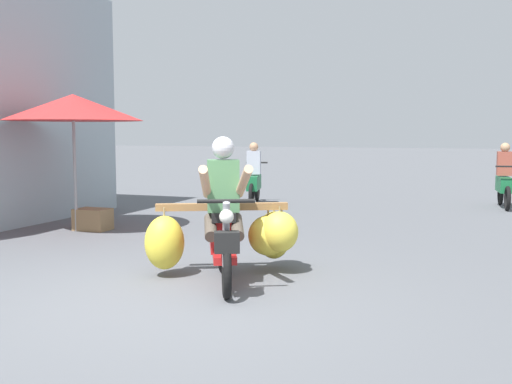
% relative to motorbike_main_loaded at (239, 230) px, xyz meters
% --- Properties ---
extents(ground_plane, '(120.00, 120.00, 0.00)m').
position_rel_motorbike_main_loaded_xyz_m(ground_plane, '(-0.29, -1.23, -0.52)').
color(ground_plane, '#56595E').
extents(motorbike_main_loaded, '(1.72, 2.00, 1.58)m').
position_rel_motorbike_main_loaded_xyz_m(motorbike_main_loaded, '(0.00, 0.00, 0.00)').
color(motorbike_main_loaded, black).
rests_on(motorbike_main_loaded, ground).
extents(motorbike_distant_ahead_left, '(0.50, 1.62, 1.40)m').
position_rel_motorbike_main_loaded_xyz_m(motorbike_distant_ahead_left, '(3.04, 7.87, 0.05)').
color(motorbike_distant_ahead_left, black).
rests_on(motorbike_distant_ahead_left, ground).
extents(motorbike_distant_ahead_right, '(0.61, 1.59, 1.40)m').
position_rel_motorbike_main_loaded_xyz_m(motorbike_distant_ahead_right, '(-2.22, 6.50, 0.05)').
color(motorbike_distant_ahead_right, black).
rests_on(motorbike_distant_ahead_right, ground).
extents(market_umbrella_near_shop, '(2.25, 2.25, 2.24)m').
position_rel_motorbike_main_loaded_xyz_m(market_umbrella_near_shop, '(-3.69, 2.01, 1.50)').
color(market_umbrella_near_shop, '#99999E').
rests_on(market_umbrella_near_shop, ground).
extents(produce_crate, '(0.56, 0.40, 0.36)m').
position_rel_motorbike_main_loaded_xyz_m(produce_crate, '(-3.49, 2.18, -0.34)').
color(produce_crate, olive).
rests_on(produce_crate, ground).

